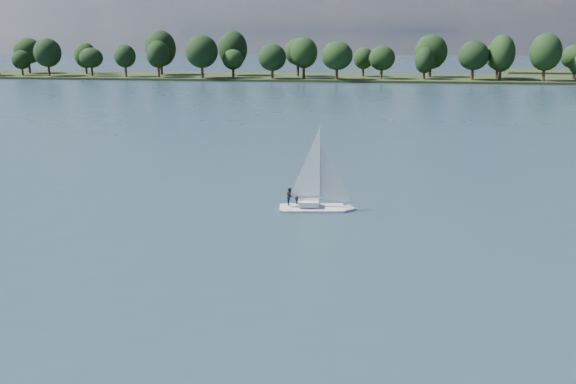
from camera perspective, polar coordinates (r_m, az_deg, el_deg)
name	(u,v)px	position (r m, az deg, el deg)	size (l,w,h in m)	color
ground	(385,121)	(123.61, 8.58, 6.26)	(700.00, 700.00, 0.00)	#233342
far_shore	(381,79)	(235.07, 8.30, 9.94)	(660.00, 40.00, 1.50)	black
sailboat	(313,186)	(60.39, 2.20, 0.53)	(6.71, 2.70, 8.58)	silver
treeline	(391,56)	(230.45, 9.11, 11.86)	(562.85, 73.80, 18.03)	black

